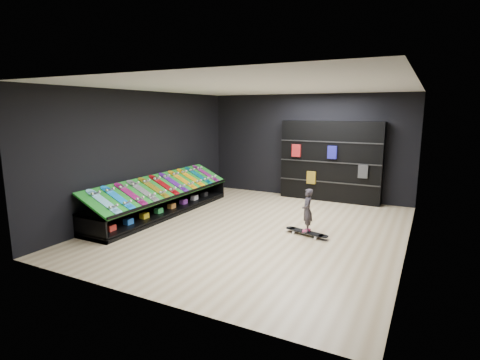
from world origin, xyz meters
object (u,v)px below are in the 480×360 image
at_px(display_rack, 163,204).
at_px(back_shelving, 330,161).
at_px(floor_skateboard, 306,233).
at_px(child, 307,219).

height_order(display_rack, back_shelving, back_shelving).
xyz_separation_m(display_rack, floor_skateboard, (3.67, 0.05, -0.20)).
bearing_deg(back_shelving, child, -83.57).
height_order(floor_skateboard, child, child).
distance_m(display_rack, child, 3.67).
distance_m(floor_skateboard, child, 0.31).
bearing_deg(back_shelving, floor_skateboard, -83.57).
bearing_deg(floor_skateboard, back_shelving, 111.11).
relative_size(back_shelving, child, 5.21).
distance_m(back_shelving, child, 3.38).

